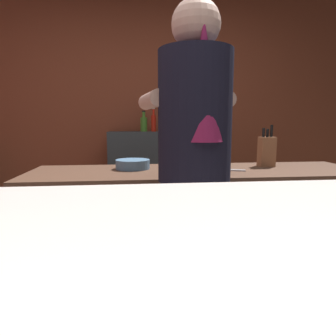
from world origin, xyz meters
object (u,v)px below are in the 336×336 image
bartender (195,162)px  bottle_olive_oil (144,123)px  knife_block (267,151)px  bottle_vinegar (154,122)px  chefs_knife (226,170)px  mixing_bowl (133,164)px

bartender → bottle_olive_oil: bartender is taller
bartender → knife_block: bartender is taller
bartender → bottle_vinegar: size_ratio=7.03×
bottle_olive_oil → chefs_knife: bearing=-71.8°
knife_block → bottle_vinegar: bottle_vinegar is taller
knife_block → chefs_knife: knife_block is taller
bartender → knife_block: 0.82m
mixing_bowl → knife_block: bearing=0.8°
knife_block → mixing_bowl: size_ratio=1.29×
mixing_bowl → chefs_knife: bearing=-13.3°
mixing_bowl → bottle_vinegar: (0.21, 1.26, 0.27)m
mixing_bowl → bottle_vinegar: bottle_vinegar is taller
chefs_knife → bottle_vinegar: 1.48m
chefs_knife → bartender: bearing=-107.9°
chefs_knife → bottle_olive_oil: size_ratio=1.10×
mixing_bowl → bottle_olive_oil: (0.11, 1.28, 0.26)m
knife_block → bottle_vinegar: (-0.69, 1.25, 0.20)m
bottle_vinegar → bottle_olive_oil: 0.11m
chefs_knife → bottle_olive_oil: bearing=124.8°
bartender → knife_block: bearing=-56.2°
bartender → bottle_olive_oil: 1.84m
knife_block → chefs_knife: 0.38m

